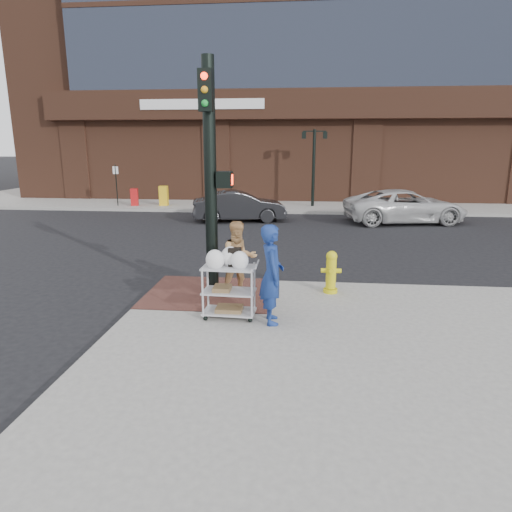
# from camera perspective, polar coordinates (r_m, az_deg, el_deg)

# --- Properties ---
(ground) EXTENTS (220.00, 220.00, 0.00)m
(ground) POSITION_cam_1_polar(r_m,az_deg,el_deg) (9.52, -3.30, -7.30)
(ground) COLOR black
(ground) RESTS_ON ground
(sidewalk_far) EXTENTS (65.00, 36.00, 0.15)m
(sidewalk_far) POSITION_cam_1_polar(r_m,az_deg,el_deg) (42.37, 21.13, 8.43)
(sidewalk_far) COLOR gray
(sidewalk_far) RESTS_ON ground
(brick_curb_ramp) EXTENTS (2.80, 2.40, 0.01)m
(brick_curb_ramp) POSITION_cam_1_polar(r_m,az_deg,el_deg) (10.41, -5.81, -4.57)
(brick_curb_ramp) COLOR #492822
(brick_curb_ramp) RESTS_ON sidewalk_near
(bank_building) EXTENTS (42.00, 26.00, 28.00)m
(bank_building) POSITION_cam_1_polar(r_m,az_deg,el_deg) (41.33, 12.01, 28.65)
(bank_building) COLOR brown
(bank_building) RESTS_ON sidewalk_far
(lamp_post) EXTENTS (1.32, 0.22, 4.00)m
(lamp_post) POSITION_cam_1_polar(r_m,az_deg,el_deg) (24.78, 7.24, 11.90)
(lamp_post) COLOR black
(lamp_post) RESTS_ON sidewalk_far
(parking_sign) EXTENTS (0.05, 0.05, 2.20)m
(parking_sign) POSITION_cam_1_polar(r_m,az_deg,el_deg) (25.85, -17.04, 8.44)
(parking_sign) COLOR black
(parking_sign) RESTS_ON sidewalk_far
(traffic_signal_pole) EXTENTS (0.61, 0.51, 5.00)m
(traffic_signal_pole) POSITION_cam_1_polar(r_m,az_deg,el_deg) (9.74, -5.63, 10.25)
(traffic_signal_pole) COLOR black
(traffic_signal_pole) RESTS_ON sidewalk_near
(woman_blue) EXTENTS (0.56, 0.75, 1.87)m
(woman_blue) POSITION_cam_1_polar(r_m,az_deg,el_deg) (8.43, 1.99, -2.31)
(woman_blue) COLOR navy
(woman_blue) RESTS_ON sidewalk_near
(pedestrian_tan) EXTENTS (1.00, 0.90, 1.67)m
(pedestrian_tan) POSITION_cam_1_polar(r_m,az_deg,el_deg) (9.96, -2.15, -0.39)
(pedestrian_tan) COLOR tan
(pedestrian_tan) RESTS_ON sidewalk_near
(sedan_dark) EXTENTS (4.36, 2.27, 1.37)m
(sedan_dark) POSITION_cam_1_polar(r_m,az_deg,el_deg) (20.67, -2.09, 6.24)
(sedan_dark) COLOR black
(sedan_dark) RESTS_ON ground
(minivan_white) EXTENTS (5.61, 3.31, 1.46)m
(minivan_white) POSITION_cam_1_polar(r_m,az_deg,el_deg) (21.32, 18.14, 5.92)
(minivan_white) COLOR silver
(minivan_white) RESTS_ON ground
(utility_cart) EXTENTS (1.02, 0.60, 1.38)m
(utility_cart) POSITION_cam_1_polar(r_m,az_deg,el_deg) (8.76, -3.39, -3.83)
(utility_cart) COLOR #ADAEB3
(utility_cart) RESTS_ON sidewalk_near
(fire_hydrant) EXTENTS (0.46, 0.32, 0.97)m
(fire_hydrant) POSITION_cam_1_polar(r_m,az_deg,el_deg) (10.38, 9.37, -1.91)
(fire_hydrant) COLOR #D4C911
(fire_hydrant) RESTS_ON sidewalk_near
(newsbox_red) EXTENTS (0.46, 0.44, 0.92)m
(newsbox_red) POSITION_cam_1_polar(r_m,az_deg,el_deg) (25.75, -14.95, 7.13)
(newsbox_red) COLOR #B61416
(newsbox_red) RESTS_ON sidewalk_far
(newsbox_yellow) EXTENTS (0.47, 0.43, 1.05)m
(newsbox_yellow) POSITION_cam_1_polar(r_m,az_deg,el_deg) (25.45, -11.46, 7.40)
(newsbox_yellow) COLOR yellow
(newsbox_yellow) RESTS_ON sidewalk_far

